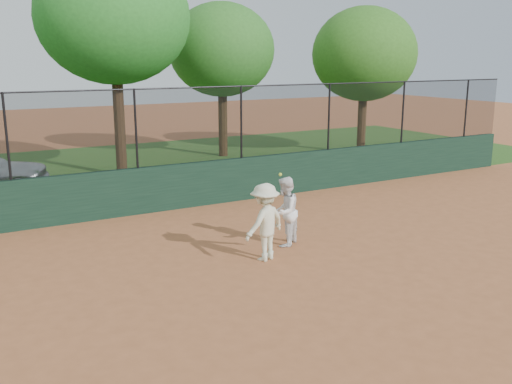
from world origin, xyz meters
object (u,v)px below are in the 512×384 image
tree_4 (365,54)px  player_main (265,222)px  tree_2 (114,17)px  player_second (285,212)px  tree_3 (222,50)px

tree_4 → player_main: bearing=-137.8°
tree_2 → player_main: bearing=-90.0°
tree_4 → tree_2: bearing=177.6°
player_second → player_main: size_ratio=0.84×
player_main → tree_3: bearing=67.3°
player_second → tree_4: 13.13m
tree_3 → tree_4: tree_3 is taller
player_second → player_main: 1.00m
player_second → player_main: player_main is taller
player_second → tree_3: tree_3 is taller
tree_3 → tree_4: 5.81m
player_second → player_main: bearing=-3.1°
player_main → tree_3: tree_3 is taller
tree_2 → tree_4: 10.21m
player_main → tree_4: size_ratio=0.30×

